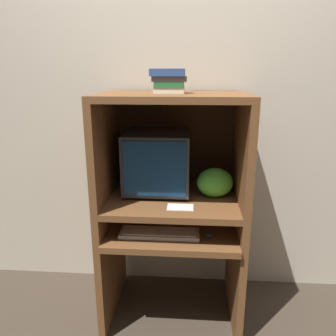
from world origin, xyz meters
name	(u,v)px	position (x,y,z in m)	size (l,w,h in m)	color
wall_back	(177,106)	(0.00, 0.68, 1.30)	(6.00, 0.06, 2.60)	beige
desk_base	(172,260)	(0.00, 0.27, 0.38)	(0.83, 0.65, 0.62)	brown
desk_monitor_shelf	(173,202)	(0.00, 0.31, 0.76)	(0.83, 0.62, 0.17)	brown
hutch_upper	(174,130)	(0.00, 0.34, 1.19)	(0.83, 0.62, 0.61)	brown
crt_monitor	(158,161)	(-0.10, 0.39, 0.99)	(0.39, 0.38, 0.37)	#333338
keyboard	(160,233)	(-0.07, 0.15, 0.64)	(0.45, 0.14, 0.03)	beige
mouse	(209,235)	(0.21, 0.14, 0.64)	(0.06, 0.04, 0.03)	#28282B
snack_bag	(215,182)	(0.25, 0.32, 0.89)	(0.21, 0.16, 0.18)	green
book_stack	(169,80)	(-0.02, 0.29, 1.47)	(0.19, 0.15, 0.13)	beige
paper_card	(180,207)	(0.05, 0.14, 0.80)	(0.14, 0.09, 0.00)	white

